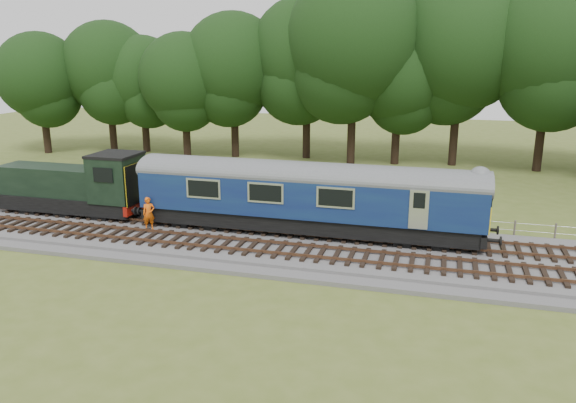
% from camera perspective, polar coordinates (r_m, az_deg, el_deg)
% --- Properties ---
extents(ground, '(120.00, 120.00, 0.00)m').
position_cam_1_polar(ground, '(29.05, -1.33, -4.46)').
color(ground, '#516124').
rests_on(ground, ground).
extents(ballast, '(70.00, 7.00, 0.35)m').
position_cam_1_polar(ballast, '(28.99, -1.33, -4.14)').
color(ballast, '#4C4C4F').
rests_on(ballast, ground).
extents(track_north, '(67.20, 2.40, 0.21)m').
position_cam_1_polar(track_north, '(30.19, -0.56, -2.86)').
color(track_north, black).
rests_on(track_north, ballast).
extents(track_south, '(67.20, 2.40, 0.21)m').
position_cam_1_polar(track_south, '(27.47, -2.30, -4.72)').
color(track_south, black).
rests_on(track_south, ballast).
extents(fence, '(64.00, 0.12, 1.00)m').
position_cam_1_polar(fence, '(33.17, 0.92, -1.96)').
color(fence, '#6B6054').
rests_on(fence, ground).
extents(tree_line, '(70.00, 8.00, 18.00)m').
position_cam_1_polar(tree_line, '(49.80, 6.03, 3.75)').
color(tree_line, black).
rests_on(tree_line, ground).
extents(dmu_railcar, '(18.05, 2.86, 3.88)m').
position_cam_1_polar(dmu_railcar, '(29.26, 1.92, 1.01)').
color(dmu_railcar, black).
rests_on(dmu_railcar, ground).
extents(shunter_loco, '(8.91, 2.60, 3.38)m').
position_cam_1_polar(shunter_loco, '(35.28, -20.65, 1.42)').
color(shunter_loco, black).
rests_on(shunter_loco, ground).
extents(worker, '(0.77, 0.73, 1.77)m').
position_cam_1_polar(worker, '(31.14, -13.96, -1.18)').
color(worker, '#F65F0C').
rests_on(worker, ballast).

